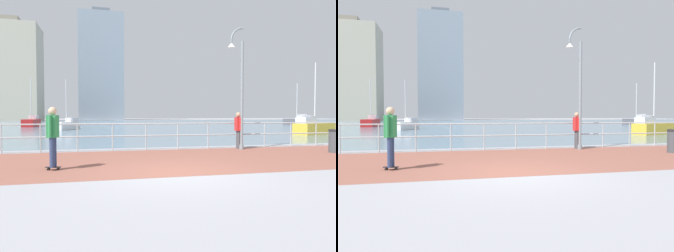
% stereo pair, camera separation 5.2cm
% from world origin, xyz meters
% --- Properties ---
extents(ground, '(220.00, 220.00, 0.00)m').
position_xyz_m(ground, '(0.00, 40.00, 0.00)').
color(ground, '#9E9EA3').
extents(brick_paving, '(28.00, 5.63, 0.01)m').
position_xyz_m(brick_paving, '(0.00, 2.30, 0.00)').
color(brick_paving, '#935647').
rests_on(brick_paving, ground).
extents(harbor_water, '(180.00, 88.00, 0.00)m').
position_xyz_m(harbor_water, '(0.00, 50.12, 0.00)').
color(harbor_water, '#6B899E').
rests_on(harbor_water, ground).
extents(waterfront_railing, '(25.25, 0.06, 1.16)m').
position_xyz_m(waterfront_railing, '(-0.00, 5.12, 0.80)').
color(waterfront_railing, '#B2BCC1').
rests_on(waterfront_railing, ground).
extents(lamppost, '(0.82, 0.36, 5.28)m').
position_xyz_m(lamppost, '(3.96, 4.50, 2.92)').
color(lamppost, gray).
rests_on(lamppost, ground).
extents(skateboarder, '(0.41, 0.56, 1.71)m').
position_xyz_m(skateboarder, '(-3.15, 1.11, 1.03)').
color(skateboarder, black).
rests_on(skateboarder, ground).
extents(bystander, '(0.27, 0.56, 1.62)m').
position_xyz_m(bystander, '(4.09, 4.77, 0.95)').
color(bystander, '#4C4C51').
rests_on(bystander, ground).
extents(trash_bin, '(0.46, 0.46, 0.93)m').
position_xyz_m(trash_bin, '(7.21, 2.63, 0.47)').
color(trash_bin, '#474C51').
rests_on(trash_bin, ground).
extents(sailboat_white, '(2.62, 3.86, 5.23)m').
position_xyz_m(sailboat_white, '(-5.26, 25.23, 0.50)').
color(sailboat_white, white).
rests_on(sailboat_white, ground).
extents(sailboat_navy, '(1.53, 4.66, 6.50)m').
position_xyz_m(sailboat_navy, '(-10.83, 35.39, 0.62)').
color(sailboat_navy, '#B21E1E').
rests_on(sailboat_navy, ground).
extents(sailboat_blue, '(4.22, 2.59, 5.67)m').
position_xyz_m(sailboat_blue, '(14.59, 12.88, 0.54)').
color(sailboat_blue, gold).
rests_on(sailboat_blue, ground).
extents(sailboat_teal, '(1.82, 4.71, 6.46)m').
position_xyz_m(sailboat_teal, '(27.79, 32.58, 0.62)').
color(sailboat_teal, '#595960').
rests_on(sailboat_teal, ground).
extents(tower_glass, '(16.78, 10.69, 27.68)m').
position_xyz_m(tower_glass, '(-26.11, 79.94, 13.01)').
color(tower_glass, '#B2AD99').
rests_on(tower_glass, ground).
extents(tower_brick, '(15.60, 10.62, 39.87)m').
position_xyz_m(tower_brick, '(-1.25, 103.43, 19.10)').
color(tower_brick, '#8493A3').
rests_on(tower_brick, ground).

